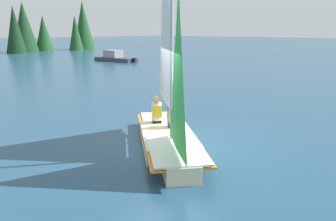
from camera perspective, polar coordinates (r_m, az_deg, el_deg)
name	(u,v)px	position (r m, az deg, el deg)	size (l,w,h in m)	color
ground_plane	(168,147)	(8.59, 0.00, -6.36)	(260.00, 260.00, 0.00)	navy
sailboat_main	(168,114)	(8.32, 0.00, -0.68)	(3.74, 4.27, 5.81)	beige
sailor_helm	(173,118)	(8.92, 0.84, -1.33)	(0.42, 0.43, 1.16)	black
sailor_crew	(157,114)	(9.38, -1.98, -0.64)	(0.42, 0.43, 1.16)	black
motorboat_distant	(115,57)	(33.04, -9.21, 9.13)	(2.17, 4.83, 1.06)	#333842
treeline_shore	(45,29)	(51.84, -20.60, 13.18)	(17.14, 5.63, 7.39)	#143319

